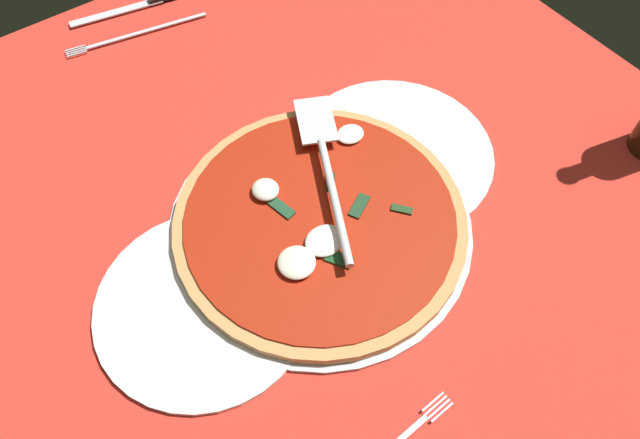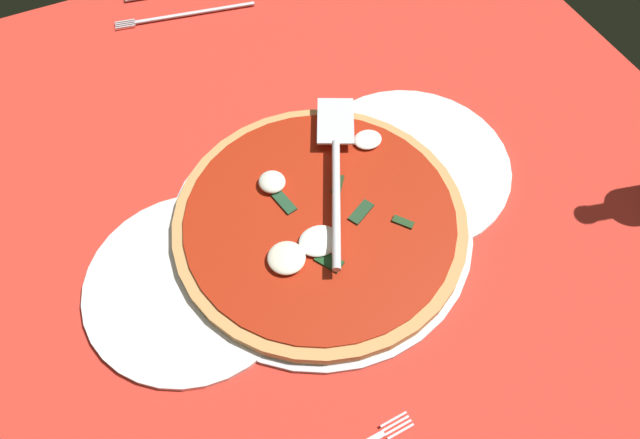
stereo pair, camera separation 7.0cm
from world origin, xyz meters
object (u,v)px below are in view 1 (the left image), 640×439
object	(u,v)px
dinner_plate_right	(204,305)
dinner_plate_left	(393,154)
place_setting_near	(143,19)
pizza	(320,220)
pizza_server	(327,167)

from	to	relation	value
dinner_plate_right	dinner_plate_left	bearing A→B (deg)	-171.78
place_setting_near	dinner_plate_left	bearing A→B (deg)	119.10
dinner_plate_left	dinner_plate_right	bearing A→B (deg)	8.22
pizza	place_setting_near	size ratio (longest dim) A/B	1.46
dinner_plate_left	dinner_plate_right	world-z (taller)	same
dinner_plate_left	pizza	bearing A→B (deg)	13.57
dinner_plate_right	place_setting_near	distance (cm)	50.72
pizza_server	place_setting_near	distance (cm)	43.08
dinner_plate_left	place_setting_near	size ratio (longest dim) A/B	1.09
pizza	pizza_server	distance (cm)	6.56
pizza	pizza_server	xyz separation A→B (cm)	(-4.22, -4.37, 2.49)
dinner_plate_left	dinner_plate_right	distance (cm)	31.15
dinner_plate_left	pizza	distance (cm)	14.81
dinner_plate_right	pizza_server	xyz separation A→B (cm)	(-20.70, -5.36, 3.68)
dinner_plate_right	pizza_server	bearing A→B (deg)	-165.49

